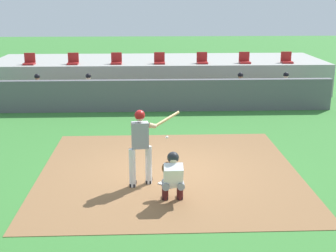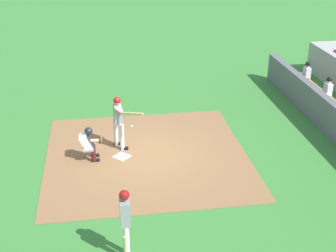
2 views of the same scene
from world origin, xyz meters
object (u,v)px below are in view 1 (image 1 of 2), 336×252
(batter_at_plate, at_px, (141,143))
(dugout_player_0, at_px, (37,90))
(home_plate, at_px, (171,183))
(stadium_seat_0, at_px, (29,61))
(dugout_player_2, at_px, (241,88))
(dugout_player_3, at_px, (286,88))
(dugout_player_1, at_px, (89,90))
(stadium_seat_6, at_px, (287,60))
(stadium_seat_5, at_px, (245,60))
(stadium_seat_4, at_px, (202,60))
(stadium_seat_1, at_px, (73,61))
(catcher_crouched, at_px, (173,175))
(stadium_seat_2, at_px, (116,61))
(stadium_seat_3, at_px, (159,61))

(batter_at_plate, distance_m, dugout_player_0, 9.17)
(home_plate, height_order, stadium_seat_0, stadium_seat_0)
(dugout_player_2, height_order, dugout_player_3, same)
(dugout_player_1, relative_size, dugout_player_3, 1.00)
(dugout_player_1, xyz_separation_m, stadium_seat_0, (-2.72, 2.03, 0.86))
(dugout_player_1, distance_m, stadium_seat_6, 8.71)
(stadium_seat_0, bearing_deg, stadium_seat_5, 0.00)
(dugout_player_0, distance_m, dugout_player_1, 2.00)
(batter_at_plate, bearing_deg, stadium_seat_5, 66.71)
(home_plate, distance_m, stadium_seat_0, 11.70)
(dugout_player_3, height_order, stadium_seat_4, stadium_seat_4)
(stadium_seat_1, distance_m, stadium_seat_5, 7.43)
(catcher_crouched, distance_m, dugout_player_3, 10.41)
(stadium_seat_1, bearing_deg, home_plate, -69.95)
(catcher_crouched, relative_size, dugout_player_3, 1.31)
(dugout_player_1, bearing_deg, dugout_player_2, 0.00)
(dugout_player_3, distance_m, stadium_seat_5, 2.57)
(dugout_player_0, relative_size, stadium_seat_2, 2.71)
(dugout_player_3, relative_size, stadium_seat_6, 2.71)
(catcher_crouched, xyz_separation_m, stadium_seat_3, (0.01, 11.15, 0.93))
(catcher_crouched, distance_m, dugout_player_1, 9.55)
(stadium_seat_2, xyz_separation_m, stadium_seat_6, (7.43, 0.00, 0.00))
(catcher_crouched, height_order, stadium_seat_1, stadium_seat_1)
(stadium_seat_1, distance_m, stadium_seat_4, 5.57)
(dugout_player_3, xyz_separation_m, stadium_seat_0, (-10.60, 2.03, 0.86))
(batter_at_plate, height_order, catcher_crouched, batter_at_plate)
(dugout_player_2, bearing_deg, stadium_seat_1, 163.57)
(batter_at_plate, bearing_deg, stadium_seat_1, 106.60)
(dugout_player_2, distance_m, stadium_seat_5, 2.27)
(dugout_player_1, xyz_separation_m, stadium_seat_6, (8.42, 2.03, 0.86))
(stadium_seat_0, relative_size, stadium_seat_5, 1.00)
(stadium_seat_2, relative_size, stadium_seat_5, 1.00)
(dugout_player_2, distance_m, stadium_seat_0, 9.03)
(dugout_player_2, xyz_separation_m, stadium_seat_1, (-6.90, 2.03, 0.86))
(stadium_seat_0, distance_m, stadium_seat_2, 3.71)
(dugout_player_1, height_order, dugout_player_3, same)
(dugout_player_0, xyz_separation_m, stadium_seat_4, (6.70, 2.03, 0.86))
(dugout_player_2, distance_m, stadium_seat_3, 3.88)
(catcher_crouched, bearing_deg, dugout_player_0, 117.95)
(dugout_player_1, distance_m, dugout_player_3, 7.88)
(dugout_player_3, bearing_deg, stadium_seat_1, 166.89)
(dugout_player_0, height_order, dugout_player_2, same)
(dugout_player_1, relative_size, stadium_seat_1, 2.71)
(dugout_player_0, xyz_separation_m, dugout_player_2, (8.03, 0.00, 0.00))
(dugout_player_3, xyz_separation_m, stadium_seat_3, (-5.02, 2.03, 0.86))
(dugout_player_0, xyz_separation_m, stadium_seat_2, (2.99, 2.03, 0.86))
(catcher_crouched, distance_m, stadium_seat_6, 12.50)
(catcher_crouched, height_order, stadium_seat_5, stadium_seat_5)
(stadium_seat_3, bearing_deg, dugout_player_2, -32.58)
(dugout_player_3, relative_size, stadium_seat_3, 2.71)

